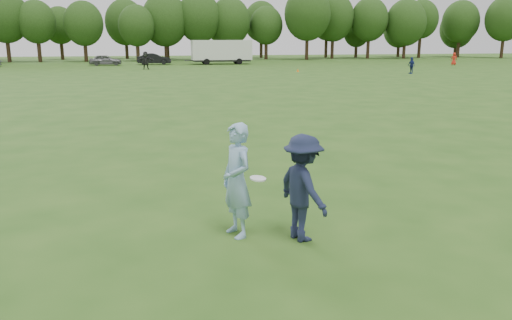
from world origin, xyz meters
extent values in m
plane|color=#264E16|center=(0.00, 0.00, 0.00)|extent=(200.00, 200.00, 0.00)
imported|color=#88AFD2|center=(0.01, -0.25, 0.96)|extent=(0.65, 0.81, 1.93)
imported|color=#1B223D|center=(1.03, -0.65, 0.89)|extent=(0.96, 1.29, 1.77)
imported|color=navy|center=(24.43, 36.74, 0.80)|extent=(0.52, 0.98, 1.59)
imported|color=red|center=(38.69, 50.87, 0.81)|extent=(0.94, 0.90, 1.63)
imported|color=#262626|center=(-0.77, 50.10, 0.99)|extent=(1.87, 0.67, 1.99)
imported|color=slate|center=(-5.73, 60.04, 0.69)|extent=(4.08, 1.73, 1.38)
imported|color=black|center=(0.46, 61.13, 0.74)|extent=(4.53, 1.74, 1.47)
cone|color=orange|center=(14.55, 42.11, 0.15)|extent=(0.28, 0.28, 0.30)
cylinder|color=white|center=(0.32, -0.44, 1.03)|extent=(0.28, 0.28, 0.07)
cube|color=white|center=(9.44, 60.17, 1.90)|extent=(8.00, 2.50, 2.60)
cube|color=black|center=(9.44, 60.17, 0.50)|extent=(7.60, 2.30, 0.25)
cylinder|color=black|center=(7.24, 58.92, 0.40)|extent=(0.80, 0.25, 0.80)
cylinder|color=black|center=(7.24, 61.42, 0.40)|extent=(0.80, 0.25, 0.80)
cylinder|color=black|center=(11.64, 58.92, 0.40)|extent=(0.80, 0.25, 0.80)
cylinder|color=black|center=(11.64, 61.42, 0.40)|extent=(0.80, 0.25, 0.80)
cube|color=#333333|center=(5.04, 60.17, 0.55)|extent=(1.20, 0.15, 0.12)
cylinder|color=#332114|center=(-20.22, 73.48, 1.86)|extent=(0.56, 0.56, 3.71)
ellipsoid|color=#1F3913|center=(-20.22, 73.48, 6.55)|extent=(6.68, 6.68, 7.68)
cylinder|color=#332114|center=(-15.90, 73.09, 1.73)|extent=(0.56, 0.56, 3.46)
ellipsoid|color=#1F3913|center=(-15.90, 73.09, 5.79)|extent=(5.49, 5.49, 6.31)
cylinder|color=#332114|center=(-9.32, 72.95, 1.57)|extent=(0.56, 0.56, 3.14)
ellipsoid|color=#1F3913|center=(-9.32, 72.95, 5.60)|extent=(5.78, 5.78, 6.64)
cylinder|color=#332114|center=(-1.61, 72.69, 1.51)|extent=(0.56, 0.56, 3.01)
ellipsoid|color=#1F3913|center=(-1.61, 72.69, 5.34)|extent=(5.46, 5.46, 6.28)
cylinder|color=#332114|center=(2.83, 75.07, 1.61)|extent=(0.56, 0.56, 3.23)
ellipsoid|color=#1F3913|center=(2.83, 75.07, 6.32)|extent=(7.29, 7.29, 8.38)
cylinder|color=#332114|center=(8.24, 74.97, 1.88)|extent=(0.56, 0.56, 3.77)
ellipsoid|color=#1F3913|center=(8.24, 74.97, 6.72)|extent=(6.95, 6.95, 8.00)
cylinder|color=#332114|center=(13.38, 75.56, 1.66)|extent=(0.56, 0.56, 3.33)
ellipsoid|color=#1F3913|center=(13.38, 75.56, 6.18)|extent=(6.71, 6.71, 7.71)
cylinder|color=#332114|center=(19.58, 75.81, 1.61)|extent=(0.56, 0.56, 3.22)
ellipsoid|color=#1F3913|center=(19.58, 75.81, 5.57)|extent=(5.54, 5.54, 6.37)
cylinder|color=#332114|center=(25.83, 72.87, 2.08)|extent=(0.56, 0.56, 4.15)
ellipsoid|color=#1F3913|center=(25.83, 72.87, 7.38)|extent=(7.59, 7.59, 8.73)
cylinder|color=#332114|center=(31.73, 76.39, 1.97)|extent=(0.56, 0.56, 3.95)
ellipsoid|color=#1F3913|center=(31.73, 76.39, 6.99)|extent=(7.16, 7.16, 8.24)
cylinder|color=#332114|center=(37.86, 75.01, 1.95)|extent=(0.56, 0.56, 3.90)
ellipsoid|color=#1F3913|center=(37.86, 75.01, 6.66)|extent=(6.49, 6.49, 7.46)
cylinder|color=#332114|center=(44.17, 73.78, 1.58)|extent=(0.56, 0.56, 3.16)
ellipsoid|color=#1F3913|center=(44.17, 73.78, 6.13)|extent=(6.99, 6.99, 8.04)
cylinder|color=#332114|center=(48.56, 76.19, 2.15)|extent=(0.56, 0.56, 4.29)
ellipsoid|color=#1F3913|center=(48.56, 76.19, 6.85)|extent=(6.02, 6.02, 6.93)
cylinder|color=#332114|center=(57.70, 77.76, 1.84)|extent=(0.56, 0.56, 3.68)
ellipsoid|color=#1F3913|center=(57.70, 77.76, 6.56)|extent=(6.78, 6.78, 7.80)
cylinder|color=#332114|center=(62.77, 72.10, 1.98)|extent=(0.56, 0.56, 3.96)
ellipsoid|color=#1F3913|center=(62.77, 72.10, 6.91)|extent=(6.93, 6.93, 7.96)
cylinder|color=#332114|center=(-13.94, 81.92, 1.65)|extent=(0.56, 0.56, 3.29)
ellipsoid|color=#1F3913|center=(-13.94, 81.92, 5.55)|extent=(5.30, 5.30, 6.09)
cylinder|color=#332114|center=(-3.49, 83.39, 1.64)|extent=(0.56, 0.56, 3.28)
ellipsoid|color=#1F3913|center=(-3.49, 83.39, 6.16)|extent=(6.78, 6.78, 7.79)
cylinder|color=#332114|center=(3.45, 81.85, 1.56)|extent=(0.56, 0.56, 3.11)
ellipsoid|color=#1F3913|center=(3.45, 81.85, 5.38)|extent=(5.34, 5.34, 6.14)
cylinder|color=#332114|center=(12.88, 83.26, 1.75)|extent=(0.56, 0.56, 3.50)
ellipsoid|color=#1F3913|center=(12.88, 83.26, 5.55)|extent=(4.82, 4.82, 5.54)
cylinder|color=#332114|center=(20.66, 83.86, 1.90)|extent=(0.56, 0.56, 3.80)
ellipsoid|color=#1F3913|center=(20.66, 83.86, 6.49)|extent=(6.34, 6.34, 7.29)
cylinder|color=#332114|center=(32.72, 82.11, 1.92)|extent=(0.56, 0.56, 3.84)
ellipsoid|color=#1F3913|center=(32.72, 82.11, 6.01)|extent=(5.09, 5.09, 5.86)
cylinder|color=#332114|center=(38.25, 80.94, 1.29)|extent=(0.56, 0.56, 2.58)
ellipsoid|color=#1F3913|center=(38.25, 80.94, 4.64)|extent=(4.86, 4.86, 5.59)
cylinder|color=#332114|center=(47.73, 82.38, 1.31)|extent=(0.56, 0.56, 2.62)
ellipsoid|color=#1F3913|center=(47.73, 82.38, 5.22)|extent=(6.11, 6.11, 7.02)
cylinder|color=#332114|center=(59.29, 81.05, 1.27)|extent=(0.56, 0.56, 2.54)
ellipsoid|color=#1F3913|center=(59.29, 81.05, 5.29)|extent=(6.47, 6.47, 7.44)
camera|label=1|loc=(-1.46, -8.08, 3.24)|focal=35.00mm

